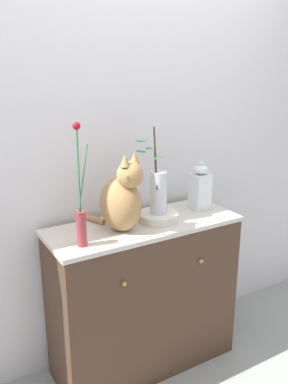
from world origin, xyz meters
name	(u,v)px	position (x,y,z in m)	size (l,w,h in m)	color
ground_plane	(144,361)	(0.00, 0.00, 0.00)	(6.00, 6.00, 0.00)	#949C92
wall_back	(119,146)	(0.00, 0.28, 1.30)	(4.40, 0.08, 2.60)	silver
sideboard	(144,296)	(0.00, 0.00, 0.46)	(1.09, 0.43, 0.92)	#483122
cat_sitting	(122,199)	(-0.15, -0.03, 1.09)	(0.26, 0.41, 0.43)	#AD834E
vase_slim_green	(81,216)	(-0.41, -0.10, 1.07)	(0.08, 0.05, 0.60)	#933339
bowl_porcelain	(158,217)	(0.09, -0.01, 0.94)	(0.23, 0.23, 0.05)	silver
vase_glass_clear	(158,191)	(0.09, -0.01, 1.09)	(0.17, 0.12, 0.48)	silver
jar_lidded_porcelain	(200,188)	(0.41, 0.03, 1.05)	(0.10, 0.10, 0.30)	white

